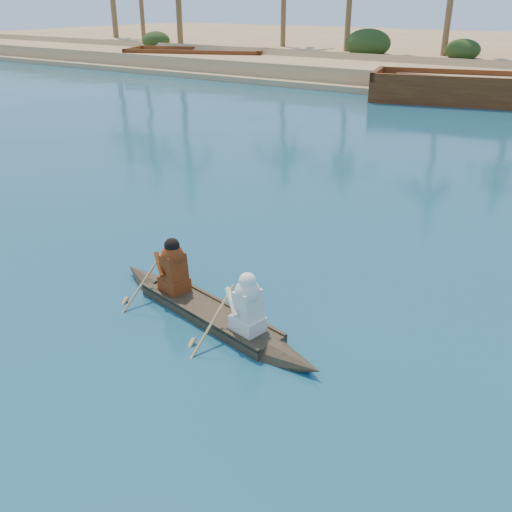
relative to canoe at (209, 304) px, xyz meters
The scene contains 3 objects.
canoe is the anchor object (origin of this frame).
barge_left 40.04m from the canoe, 129.26° to the left, with size 11.82×7.66×1.87m.
barge_mid 26.66m from the canoe, 94.49° to the left, with size 11.70×6.33×1.85m.
Camera 1 is at (-2.29, -11.06, 5.36)m, focal length 40.00 mm.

